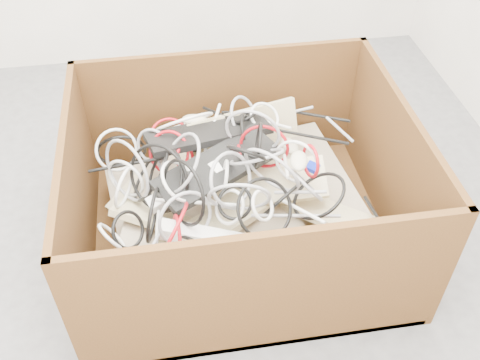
{
  "coord_description": "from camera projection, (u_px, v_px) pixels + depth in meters",
  "views": [
    {
      "loc": [
        -0.03,
        -1.41,
        1.69
      ],
      "look_at": [
        0.2,
        0.05,
        0.3
      ],
      "focal_mm": 41.04,
      "sensor_mm": 36.0,
      "label": 1
    }
  ],
  "objects": [
    {
      "name": "ground",
      "position": [
        193.0,
        248.0,
        2.18
      ],
      "size": [
        3.0,
        3.0,
        0.0
      ],
      "primitive_type": "plane",
      "color": "#4D4D50",
      "rests_on": "ground"
    },
    {
      "name": "cardboard_box",
      "position": [
        237.0,
        213.0,
        2.12
      ],
      "size": [
        1.2,
        1.0,
        0.59
      ],
      "color": "#3D250F",
      "rests_on": "ground"
    },
    {
      "name": "vga_plug",
      "position": [
        313.0,
        167.0,
        2.03
      ],
      "size": [
        0.06,
        0.06,
        0.03
      ],
      "primitive_type": "cube",
      "rotation": [
        0.09,
        0.14,
        -0.65
      ],
      "color": "#0B1EB2",
      "rests_on": "keyboard_pile"
    },
    {
      "name": "mice_scatter",
      "position": [
        230.0,
        169.0,
        1.98
      ],
      "size": [
        0.6,
        0.62,
        0.18
      ],
      "color": "#BCB397",
      "rests_on": "keyboard_pile"
    },
    {
      "name": "power_strip_right",
      "position": [
        205.0,
        237.0,
        1.8
      ],
      "size": [
        0.31,
        0.14,
        0.1
      ],
      "primitive_type": "cube",
      "rotation": [
        -0.1,
        0.17,
        -0.25
      ],
      "color": "white",
      "rests_on": "keyboard_pile"
    },
    {
      "name": "power_strip_left",
      "position": [
        185.0,
        187.0,
        1.9
      ],
      "size": [
        0.29,
        0.14,
        0.12
      ],
      "primitive_type": "cube",
      "rotation": [
        0.14,
        -0.26,
        0.31
      ],
      "color": "white",
      "rests_on": "keyboard_pile"
    },
    {
      "name": "cable_tangle",
      "position": [
        205.0,
        173.0,
        1.91
      ],
      "size": [
        1.02,
        0.83,
        0.42
      ],
      "color": "gray",
      "rests_on": "keyboard_pile"
    },
    {
      "name": "keyboard_pile",
      "position": [
        234.0,
        187.0,
        2.04
      ],
      "size": [
        1.02,
        0.85,
        0.35
      ],
      "color": "beige",
      "rests_on": "cardboard_box"
    }
  ]
}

